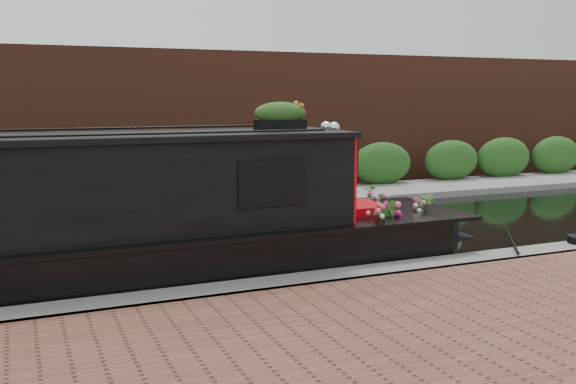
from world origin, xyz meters
name	(u,v)px	position (x,y,z in m)	size (l,w,h in m)	color
ground	(224,245)	(0.00, 0.00, 0.00)	(80.00, 80.00, 0.00)	black
near_bank_coping	(297,297)	(0.00, -3.30, 0.00)	(40.00, 0.60, 0.50)	slate
far_bank_path	(172,209)	(0.00, 4.20, 0.00)	(40.00, 2.40, 0.34)	gray
far_hedge	(164,203)	(0.00, 5.10, 0.00)	(40.00, 1.10, 2.80)	#25551C
far_brick_wall	(148,192)	(0.00, 7.20, 0.00)	(40.00, 1.00, 8.00)	#5C2E1F
narrowboat	(58,234)	(-2.95, -1.88, 0.84)	(12.05, 2.15, 2.84)	black
rope_fender	(449,241)	(3.58, -1.88, 0.15)	(0.30, 0.30, 0.34)	brown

